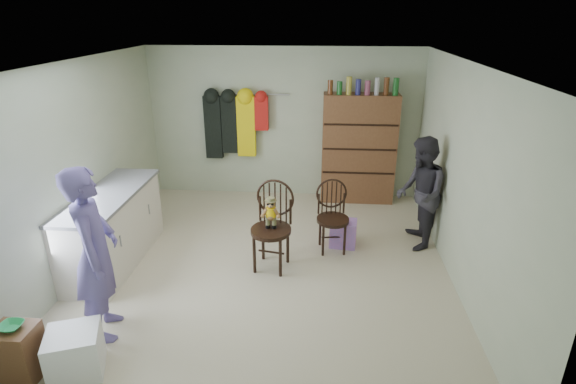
# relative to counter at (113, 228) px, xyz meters

# --- Properties ---
(ground_plane) EXTENTS (5.00, 5.00, 0.00)m
(ground_plane) POSITION_rel_counter_xyz_m (1.95, 0.00, -0.47)
(ground_plane) COLOR beige
(ground_plane) RESTS_ON ground
(room_walls) EXTENTS (5.00, 5.00, 5.00)m
(room_walls) POSITION_rel_counter_xyz_m (1.95, 0.53, 1.11)
(room_walls) COLOR beige
(room_walls) RESTS_ON ground
(counter) EXTENTS (0.64, 1.86, 0.94)m
(counter) POSITION_rel_counter_xyz_m (0.00, 0.00, 0.00)
(counter) COLOR silver
(counter) RESTS_ON ground
(stool) EXTENTS (0.35, 0.30, 0.51)m
(stool) POSITION_rel_counter_xyz_m (0.02, -1.98, -0.22)
(stool) COLOR brown
(stool) RESTS_ON ground
(bowl) EXTENTS (0.19, 0.19, 0.05)m
(bowl) POSITION_rel_counter_xyz_m (0.02, -1.98, 0.06)
(bowl) COLOR #28B15F
(bowl) RESTS_ON stool
(plastic_tub) EXTENTS (0.56, 0.55, 0.42)m
(plastic_tub) POSITION_rel_counter_xyz_m (0.48, -1.90, -0.26)
(plastic_tub) COLOR white
(plastic_tub) RESTS_ON ground
(chair_front) EXTENTS (0.58, 0.58, 1.12)m
(chair_front) POSITION_rel_counter_xyz_m (2.02, 0.05, 0.16)
(chair_front) COLOR black
(chair_front) RESTS_ON ground
(chair_far) EXTENTS (0.49, 0.49, 0.96)m
(chair_far) POSITION_rel_counter_xyz_m (2.76, 0.56, 0.04)
(chair_far) COLOR black
(chair_far) RESTS_ON ground
(striped_bag) EXTENTS (0.38, 0.31, 0.37)m
(striped_bag) POSITION_rel_counter_xyz_m (2.92, 0.64, -0.29)
(striped_bag) COLOR #E572CB
(striped_bag) RESTS_ON ground
(person_left) EXTENTS (0.59, 0.74, 1.75)m
(person_left) POSITION_rel_counter_xyz_m (0.49, -1.32, 0.40)
(person_left) COLOR #61549A
(person_left) RESTS_ON ground
(person_right) EXTENTS (0.60, 0.76, 1.53)m
(person_right) POSITION_rel_counter_xyz_m (3.91, 0.74, 0.29)
(person_right) COLOR #2D2B33
(person_right) RESTS_ON ground
(dresser) EXTENTS (1.20, 0.39, 2.08)m
(dresser) POSITION_rel_counter_xyz_m (3.20, 2.30, 0.44)
(dresser) COLOR brown
(dresser) RESTS_ON ground
(coat_rack) EXTENTS (1.42, 0.12, 1.09)m
(coat_rack) POSITION_rel_counter_xyz_m (1.12, 2.38, 0.78)
(coat_rack) COLOR #99999E
(coat_rack) RESTS_ON ground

